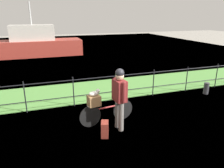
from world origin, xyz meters
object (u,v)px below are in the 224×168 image
object	(u,v)px
terrier_dog	(95,93)
mooring_bollard	(206,88)
moored_boat_near	(34,45)
wooden_crate	(94,101)
cyclist_person	(119,94)
backpack_on_paving	(105,129)
bicycle_main	(106,112)

from	to	relation	value
terrier_dog	mooring_bollard	world-z (taller)	terrier_dog
terrier_dog	moored_boat_near	size ratio (longest dim) A/B	0.05
wooden_crate	terrier_dog	distance (m)	0.22
mooring_bollard	wooden_crate	bearing A→B (deg)	-168.11
terrier_dog	cyclist_person	size ratio (longest dim) A/B	0.19
terrier_dog	backpack_on_paving	size ratio (longest dim) A/B	0.80
cyclist_person	moored_boat_near	xyz separation A→B (m)	(-2.15, 12.15, -0.17)
moored_boat_near	wooden_crate	bearing A→B (deg)	-82.45
backpack_on_paving	cyclist_person	bearing A→B (deg)	-44.67
bicycle_main	moored_boat_near	bearing A→B (deg)	99.32
backpack_on_paving	mooring_bollard	world-z (taller)	mooring_bollard
backpack_on_paving	mooring_bollard	size ratio (longest dim) A/B	0.89
cyclist_person	moored_boat_near	bearing A→B (deg)	100.03
bicycle_main	mooring_bollard	distance (m)	4.49
terrier_dog	moored_boat_near	world-z (taller)	moored_boat_near
wooden_crate	moored_boat_near	bearing A→B (deg)	97.55
bicycle_main	moored_boat_near	size ratio (longest dim) A/B	0.23
bicycle_main	terrier_dog	bearing A→B (deg)	-172.98
bicycle_main	mooring_bollard	size ratio (longest dim) A/B	3.61
backpack_on_paving	mooring_bollard	bearing A→B (deg)	-51.53
wooden_crate	terrier_dog	xyz separation A→B (m)	(0.02, 0.00, 0.22)
mooring_bollard	terrier_dog	bearing A→B (deg)	-168.09
bicycle_main	backpack_on_paving	world-z (taller)	bicycle_main
bicycle_main	cyclist_person	xyz separation A→B (m)	(0.22, -0.43, 0.68)
terrier_dog	mooring_bollard	size ratio (longest dim) A/B	0.72
bicycle_main	mooring_bollard	xyz separation A→B (m)	(4.39, 0.96, -0.10)
bicycle_main	moored_boat_near	xyz separation A→B (m)	(-1.92, 11.72, 0.50)
terrier_dog	backpack_on_paving	distance (m)	0.99
cyclist_person	bicycle_main	bearing A→B (deg)	117.81
bicycle_main	mooring_bollard	world-z (taller)	bicycle_main
backpack_on_paving	moored_boat_near	size ratio (longest dim) A/B	0.06
cyclist_person	backpack_on_paving	bearing A→B (deg)	-153.95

